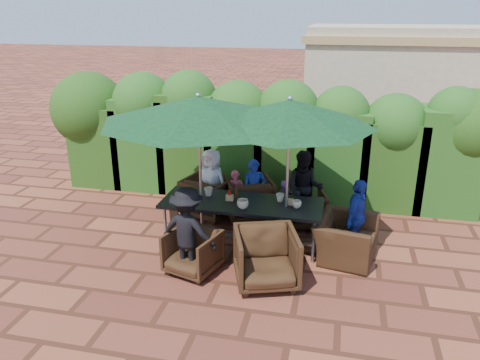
% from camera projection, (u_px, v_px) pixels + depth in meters
% --- Properties ---
extents(ground, '(80.00, 80.00, 0.00)m').
position_uv_depth(ground, '(236.00, 246.00, 7.61)').
color(ground, brown).
rests_on(ground, ground).
extents(dining_table, '(2.55, 0.90, 0.75)m').
position_uv_depth(dining_table, '(242.00, 206.00, 7.43)').
color(dining_table, black).
rests_on(dining_table, ground).
extents(umbrella_left, '(3.00, 3.00, 2.46)m').
position_uv_depth(umbrella_left, '(198.00, 109.00, 6.98)').
color(umbrella_left, gray).
rests_on(umbrella_left, ground).
extents(umbrella_right, '(2.51, 2.51, 2.46)m').
position_uv_depth(umbrella_right, '(290.00, 113.00, 6.74)').
color(umbrella_right, gray).
rests_on(umbrella_right, ground).
extents(chair_far_left, '(0.98, 0.94, 0.83)m').
position_uv_depth(chair_far_left, '(208.00, 194.00, 8.60)').
color(chair_far_left, black).
rests_on(chair_far_left, ground).
extents(chair_far_mid, '(1.04, 1.02, 0.83)m').
position_uv_depth(chair_far_mid, '(249.00, 196.00, 8.51)').
color(chair_far_mid, black).
rests_on(chair_far_mid, ground).
extents(chair_far_right, '(0.83, 0.80, 0.70)m').
position_uv_depth(chair_far_right, '(305.00, 207.00, 8.23)').
color(chair_far_right, black).
rests_on(chair_far_right, ground).
extents(chair_near_left, '(0.84, 0.81, 0.70)m').
position_uv_depth(chair_near_left, '(193.00, 250.00, 6.75)').
color(chair_near_left, black).
rests_on(chair_near_left, ground).
extents(chair_near_right, '(1.05, 1.01, 0.86)m').
position_uv_depth(chair_near_right, '(266.00, 255.00, 6.44)').
color(chair_near_right, black).
rests_on(chair_near_right, ground).
extents(chair_end_right, '(0.82, 1.09, 0.86)m').
position_uv_depth(chair_end_right, '(346.00, 232.00, 7.11)').
color(chair_end_right, black).
rests_on(chair_end_right, ground).
extents(adult_far_left, '(0.72, 0.57, 1.27)m').
position_uv_depth(adult_far_left, '(212.00, 183.00, 8.55)').
color(adult_far_left, white).
rests_on(adult_far_left, ground).
extents(adult_far_mid, '(0.50, 0.46, 1.15)m').
position_uv_depth(adult_far_mid, '(254.00, 191.00, 8.31)').
color(adult_far_mid, navy).
rests_on(adult_far_mid, ground).
extents(adult_far_right, '(0.66, 0.41, 1.35)m').
position_uv_depth(adult_far_right, '(304.00, 189.00, 8.15)').
color(adult_far_right, black).
rests_on(adult_far_right, ground).
extents(adult_near_left, '(0.89, 0.52, 1.32)m').
position_uv_depth(adult_near_left, '(188.00, 231.00, 6.63)').
color(adult_near_left, black).
rests_on(adult_near_left, ground).
extents(adult_end_right, '(0.58, 0.80, 1.23)m').
position_uv_depth(adult_end_right, '(357.00, 218.00, 7.15)').
color(adult_end_right, navy).
rests_on(adult_end_right, ground).
extents(child_left, '(0.37, 0.32, 0.91)m').
position_uv_depth(child_left, '(236.00, 195.00, 8.48)').
color(child_left, '#EC536B').
rests_on(child_left, ground).
extents(child_right, '(0.33, 0.29, 0.75)m').
position_uv_depth(child_right, '(284.00, 201.00, 8.41)').
color(child_right, purple).
rests_on(child_right, ground).
extents(pedestrian_a, '(1.73, 1.25, 1.76)m').
position_uv_depth(pedestrian_a, '(354.00, 135.00, 10.77)').
color(pedestrian_a, '#268C31').
rests_on(pedestrian_a, ground).
extents(pedestrian_b, '(0.76, 0.49, 1.53)m').
position_uv_depth(pedestrian_b, '(372.00, 138.00, 11.03)').
color(pedestrian_b, '#EC536B').
rests_on(pedestrian_b, ground).
extents(pedestrian_c, '(1.14, 1.02, 1.65)m').
position_uv_depth(pedestrian_c, '(432.00, 142.00, 10.45)').
color(pedestrian_c, gray).
rests_on(pedestrian_c, ground).
extents(cup_a, '(0.15, 0.15, 0.12)m').
position_uv_depth(cup_a, '(182.00, 196.00, 7.47)').
color(cup_a, beige).
rests_on(cup_a, dining_table).
extents(cup_b, '(0.15, 0.15, 0.14)m').
position_uv_depth(cup_b, '(208.00, 192.00, 7.63)').
color(cup_b, beige).
rests_on(cup_b, dining_table).
extents(cup_c, '(0.18, 0.18, 0.14)m').
position_uv_depth(cup_c, '(243.00, 204.00, 7.14)').
color(cup_c, beige).
rests_on(cup_c, dining_table).
extents(cup_d, '(0.13, 0.13, 0.13)m').
position_uv_depth(cup_d, '(280.00, 198.00, 7.40)').
color(cup_d, beige).
rests_on(cup_d, dining_table).
extents(cup_e, '(0.14, 0.14, 0.11)m').
position_uv_depth(cup_e, '(297.00, 204.00, 7.17)').
color(cup_e, beige).
rests_on(cup_e, dining_table).
extents(ketchup_bottle, '(0.04, 0.04, 0.17)m').
position_uv_depth(ketchup_bottle, '(230.00, 195.00, 7.43)').
color(ketchup_bottle, '#B20C0A').
rests_on(ketchup_bottle, dining_table).
extents(sauce_bottle, '(0.04, 0.04, 0.17)m').
position_uv_depth(sauce_bottle, '(237.00, 193.00, 7.52)').
color(sauce_bottle, '#4C230C').
rests_on(sauce_bottle, dining_table).
extents(serving_tray, '(0.35, 0.25, 0.02)m').
position_uv_depth(serving_tray, '(186.00, 200.00, 7.46)').
color(serving_tray, '#AD8254').
rests_on(serving_tray, dining_table).
extents(number_block_left, '(0.12, 0.06, 0.10)m').
position_uv_depth(number_block_left, '(230.00, 198.00, 7.44)').
color(number_block_left, tan).
rests_on(number_block_left, dining_table).
extents(number_block_right, '(0.12, 0.06, 0.10)m').
position_uv_depth(number_block_right, '(290.00, 202.00, 7.27)').
color(number_block_right, tan).
rests_on(number_block_right, dining_table).
extents(hedge_wall, '(9.10, 1.60, 2.51)m').
position_uv_depth(hedge_wall, '(254.00, 131.00, 9.31)').
color(hedge_wall, '#183A0F').
rests_on(hedge_wall, ground).
extents(building, '(6.20, 3.08, 3.20)m').
position_uv_depth(building, '(419.00, 87.00, 12.75)').
color(building, beige).
rests_on(building, ground).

